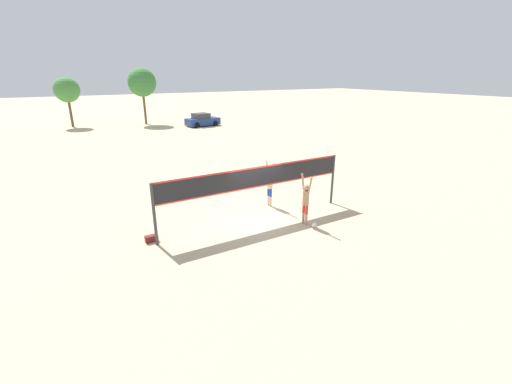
# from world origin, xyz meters

# --- Properties ---
(ground_plane) EXTENTS (200.00, 200.00, 0.00)m
(ground_plane) POSITION_xyz_m (0.00, 0.00, 0.00)
(ground_plane) COLOR #C6B28C
(volleyball_net) EXTENTS (8.86, 0.12, 2.47)m
(volleyball_net) POSITION_xyz_m (0.00, 0.00, 1.81)
(volleyball_net) COLOR #38383D
(volleyball_net) RESTS_ON ground_plane
(player_spiker) EXTENTS (0.28, 0.71, 2.21)m
(player_spiker) POSITION_xyz_m (1.66, -1.34, 1.17)
(player_spiker) COLOR tan
(player_spiker) RESTS_ON ground_plane
(player_blocker) EXTENTS (0.28, 0.72, 2.24)m
(player_blocker) POSITION_xyz_m (1.50, 1.24, 1.19)
(player_blocker) COLOR beige
(player_blocker) RESTS_ON ground_plane
(volleyball) EXTENTS (0.22, 0.22, 0.22)m
(volleyball) POSITION_xyz_m (1.80, -1.81, 0.11)
(volleyball) COLOR white
(volleyball) RESTS_ON ground_plane
(gear_bag) EXTENTS (0.48, 0.24, 0.26)m
(gear_bag) POSITION_xyz_m (-4.49, 0.36, 0.13)
(gear_bag) COLOR maroon
(gear_bag) RESTS_ON ground_plane
(parked_car_near) EXTENTS (4.19, 2.33, 1.55)m
(parked_car_near) POSITION_xyz_m (8.77, 28.00, 0.69)
(parked_car_near) COLOR navy
(parked_car_near) RESTS_ON ground_plane
(tree_left_cluster) EXTENTS (2.88, 2.88, 5.75)m
(tree_left_cluster) POSITION_xyz_m (-5.05, 35.30, 4.27)
(tree_left_cluster) COLOR brown
(tree_left_cluster) RESTS_ON ground_plane
(tree_right_cluster) EXTENTS (3.42, 3.42, 6.78)m
(tree_right_cluster) POSITION_xyz_m (3.22, 33.29, 5.05)
(tree_right_cluster) COLOR brown
(tree_right_cluster) RESTS_ON ground_plane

